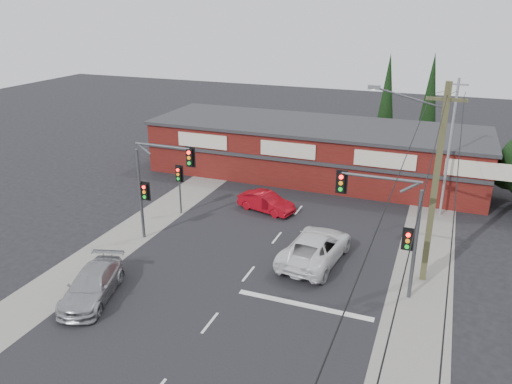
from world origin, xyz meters
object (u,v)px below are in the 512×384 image
(red_sedan, at_px, (266,202))
(utility_pole, at_px, (433,179))
(white_suv, at_px, (315,247))
(shop_building, at_px, (315,150))
(silver_suv, at_px, (92,285))

(red_sedan, distance_m, utility_pole, 12.65)
(white_suv, relative_size, shop_building, 0.21)
(red_sedan, relative_size, utility_pole, 0.40)
(utility_pole, bearing_deg, white_suv, -179.00)
(shop_building, relative_size, utility_pole, 2.73)
(shop_building, height_order, utility_pole, utility_pole)
(white_suv, bearing_deg, shop_building, -68.61)
(silver_suv, xyz_separation_m, utility_pole, (14.46, 7.51, 4.70))
(silver_suv, relative_size, utility_pole, 0.48)
(white_suv, relative_size, red_sedan, 1.47)
(silver_suv, xyz_separation_m, red_sedan, (4.07, 12.94, -0.04))
(red_sedan, relative_size, shop_building, 0.14)
(silver_suv, height_order, shop_building, shop_building)
(silver_suv, bearing_deg, shop_building, 60.39)
(white_suv, xyz_separation_m, red_sedan, (-4.88, 5.53, -0.16))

